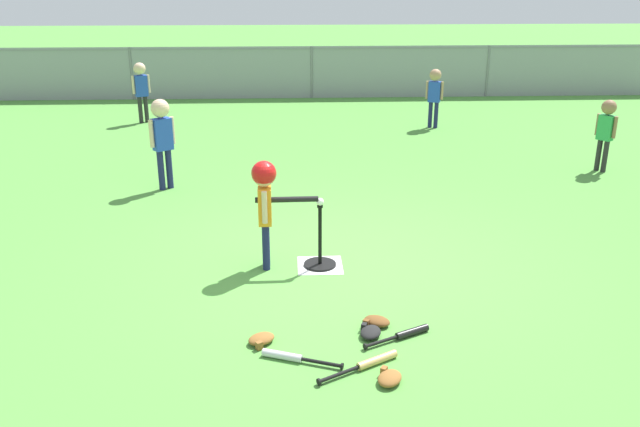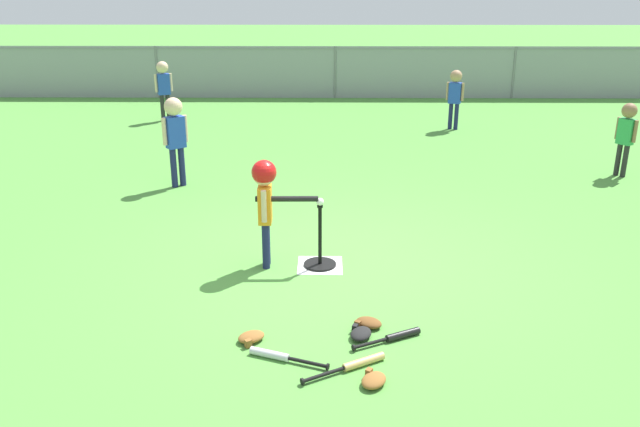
{
  "view_description": "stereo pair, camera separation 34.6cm",
  "coord_description": "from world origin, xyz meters",
  "px_view_note": "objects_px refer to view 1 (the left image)",
  "views": [
    {
      "loc": [
        -0.54,
        -5.97,
        2.76
      ],
      "look_at": [
        -0.25,
        0.01,
        0.55
      ],
      "focal_mm": 37.27,
      "sensor_mm": 36.0,
      "label": 1
    },
    {
      "loc": [
        -0.19,
        -5.97,
        2.76
      ],
      "look_at": [
        -0.25,
        0.01,
        0.55
      ],
      "focal_mm": 37.27,
      "sensor_mm": 36.0,
      "label": 2
    }
  ],
  "objects_px": {
    "glove_near_bats": "(261,339)",
    "fielder_deep_center": "(162,132)",
    "glove_tossed_aside": "(389,378)",
    "fielder_deep_right": "(435,90)",
    "spare_bat_wood": "(369,363)",
    "spare_bat_black": "(406,334)",
    "glove_by_plate": "(376,321)",
    "batting_tee": "(320,257)",
    "fielder_near_left": "(606,126)",
    "glove_outfield_drop": "(370,332)",
    "batter_child": "(266,193)",
    "spare_bat_silver": "(291,357)",
    "fielder_near_right": "(141,84)",
    "baseball_on_tee": "(320,202)"
  },
  "relations": [
    {
      "from": "glove_tossed_aside",
      "to": "glove_outfield_drop",
      "type": "distance_m",
      "value": 0.64
    },
    {
      "from": "fielder_deep_right",
      "to": "fielder_deep_center",
      "type": "relative_size",
      "value": 0.89
    },
    {
      "from": "fielder_deep_center",
      "to": "batting_tee",
      "type": "bearing_deg",
      "value": -52.82
    },
    {
      "from": "fielder_near_right",
      "to": "glove_outfield_drop",
      "type": "xyz_separation_m",
      "value": [
        3.38,
        -8.03,
        -0.69
      ]
    },
    {
      "from": "glove_outfield_drop",
      "to": "baseball_on_tee",
      "type": "bearing_deg",
      "value": 103.9
    },
    {
      "from": "batting_tee",
      "to": "glove_near_bats",
      "type": "xyz_separation_m",
      "value": [
        -0.53,
        -1.42,
        -0.06
      ]
    },
    {
      "from": "baseball_on_tee",
      "to": "fielder_near_right",
      "type": "xyz_separation_m",
      "value": [
        -3.04,
        6.67,
        0.06
      ]
    },
    {
      "from": "fielder_deep_right",
      "to": "glove_near_bats",
      "type": "height_order",
      "value": "fielder_deep_right"
    },
    {
      "from": "glove_outfield_drop",
      "to": "glove_by_plate",
      "type": "bearing_deg",
      "value": 67.39
    },
    {
      "from": "spare_bat_wood",
      "to": "glove_by_plate",
      "type": "distance_m",
      "value": 0.62
    },
    {
      "from": "fielder_deep_right",
      "to": "glove_by_plate",
      "type": "distance_m",
      "value": 7.45
    },
    {
      "from": "glove_near_bats",
      "to": "glove_by_plate",
      "type": "bearing_deg",
      "value": 14.09
    },
    {
      "from": "fielder_deep_right",
      "to": "fielder_near_right",
      "type": "relative_size",
      "value": 0.95
    },
    {
      "from": "fielder_near_left",
      "to": "batter_child",
      "type": "bearing_deg",
      "value": -146.94
    },
    {
      "from": "baseball_on_tee",
      "to": "spare_bat_silver",
      "type": "height_order",
      "value": "baseball_on_tee"
    },
    {
      "from": "fielder_near_right",
      "to": "glove_tossed_aside",
      "type": "xyz_separation_m",
      "value": [
        3.44,
        -8.66,
        -0.69
      ]
    },
    {
      "from": "fielder_deep_center",
      "to": "glove_by_plate",
      "type": "distance_m",
      "value": 4.47
    },
    {
      "from": "batting_tee",
      "to": "fielder_deep_center",
      "type": "height_order",
      "value": "fielder_deep_center"
    },
    {
      "from": "baseball_on_tee",
      "to": "fielder_deep_center",
      "type": "distance_m",
      "value": 3.2
    },
    {
      "from": "fielder_near_left",
      "to": "spare_bat_black",
      "type": "bearing_deg",
      "value": -128.88
    },
    {
      "from": "fielder_deep_right",
      "to": "batter_child",
      "type": "bearing_deg",
      "value": -115.77
    },
    {
      "from": "batting_tee",
      "to": "spare_bat_black",
      "type": "relative_size",
      "value": 1.12
    },
    {
      "from": "spare_bat_silver",
      "to": "glove_near_bats",
      "type": "xyz_separation_m",
      "value": [
        -0.23,
        0.26,
        0.01
      ]
    },
    {
      "from": "fielder_deep_right",
      "to": "glove_outfield_drop",
      "type": "xyz_separation_m",
      "value": [
        -2.03,
        -7.33,
        -0.65
      ]
    },
    {
      "from": "fielder_near_left",
      "to": "spare_bat_silver",
      "type": "bearing_deg",
      "value": -133.53
    },
    {
      "from": "fielder_deep_center",
      "to": "glove_outfield_drop",
      "type": "xyz_separation_m",
      "value": [
        2.27,
        -3.91,
        -0.74
      ]
    },
    {
      "from": "spare_bat_silver",
      "to": "glove_near_bats",
      "type": "height_order",
      "value": "glove_near_bats"
    },
    {
      "from": "spare_bat_silver",
      "to": "spare_bat_black",
      "type": "distance_m",
      "value": 0.96
    },
    {
      "from": "glove_tossed_aside",
      "to": "batting_tee",
      "type": "bearing_deg",
      "value": 101.27
    },
    {
      "from": "batter_child",
      "to": "glove_outfield_drop",
      "type": "xyz_separation_m",
      "value": [
        0.85,
        -1.35,
        -0.74
      ]
    },
    {
      "from": "batting_tee",
      "to": "fielder_near_right",
      "type": "xyz_separation_m",
      "value": [
        -3.04,
        6.67,
        0.63
      ]
    },
    {
      "from": "glove_near_bats",
      "to": "fielder_deep_center",
      "type": "bearing_deg",
      "value": 109.44
    },
    {
      "from": "batter_child",
      "to": "spare_bat_wood",
      "type": "bearing_deg",
      "value": -65.99
    },
    {
      "from": "spare_bat_silver",
      "to": "glove_outfield_drop",
      "type": "distance_m",
      "value": 0.72
    },
    {
      "from": "fielder_deep_center",
      "to": "spare_bat_silver",
      "type": "xyz_separation_m",
      "value": [
        1.63,
        -4.23,
        -0.74
      ]
    },
    {
      "from": "spare_bat_silver",
      "to": "glove_tossed_aside",
      "type": "relative_size",
      "value": 2.26
    },
    {
      "from": "batting_tee",
      "to": "fielder_deep_center",
      "type": "relative_size",
      "value": 0.53
    },
    {
      "from": "glove_tossed_aside",
      "to": "fielder_deep_right",
      "type": "bearing_deg",
      "value": 76.1
    },
    {
      "from": "fielder_deep_right",
      "to": "fielder_deep_center",
      "type": "height_order",
      "value": "fielder_deep_center"
    },
    {
      "from": "fielder_near_left",
      "to": "glove_by_plate",
      "type": "bearing_deg",
      "value": -131.78
    },
    {
      "from": "fielder_near_right",
      "to": "glove_outfield_drop",
      "type": "relative_size",
      "value": 4.29
    },
    {
      "from": "batter_child",
      "to": "fielder_near_left",
      "type": "relative_size",
      "value": 1.04
    },
    {
      "from": "spare_bat_wood",
      "to": "spare_bat_black",
      "type": "distance_m",
      "value": 0.52
    },
    {
      "from": "fielder_near_right",
      "to": "glove_near_bats",
      "type": "height_order",
      "value": "fielder_near_right"
    },
    {
      "from": "fielder_near_left",
      "to": "baseball_on_tee",
      "type": "bearing_deg",
      "value": -143.92
    },
    {
      "from": "glove_by_plate",
      "to": "glove_tossed_aside",
      "type": "bearing_deg",
      "value": -90.78
    },
    {
      "from": "fielder_deep_center",
      "to": "glove_tossed_aside",
      "type": "height_order",
      "value": "fielder_deep_center"
    },
    {
      "from": "spare_bat_wood",
      "to": "glove_outfield_drop",
      "type": "xyz_separation_m",
      "value": [
        0.06,
        0.43,
        0.01
      ]
    },
    {
      "from": "spare_bat_black",
      "to": "glove_tossed_aside",
      "type": "distance_m",
      "value": 0.64
    },
    {
      "from": "baseball_on_tee",
      "to": "glove_tossed_aside",
      "type": "height_order",
      "value": "baseball_on_tee"
    }
  ]
}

